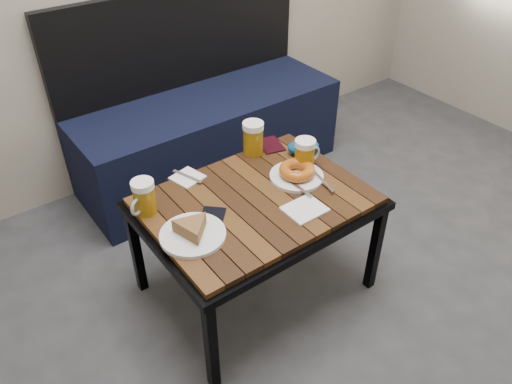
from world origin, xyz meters
TOP-DOWN VIEW (x-y plane):
  - bench at (0.23, 1.76)m, footprint 1.40×0.50m
  - cafe_table at (-0.08, 0.90)m, footprint 0.84×0.62m
  - beer_mug_left at (-0.44, 1.07)m, footprint 0.12×0.10m
  - beer_mug_centre at (0.10, 1.16)m, footprint 0.13×0.12m
  - beer_mug_right at (0.19, 0.94)m, footprint 0.12×0.08m
  - plate_pie at (-0.38, 0.86)m, footprint 0.22×0.22m
  - plate_bagel at (0.12, 0.91)m, footprint 0.21×0.27m
  - napkin_left at (-0.22, 1.16)m, footprint 0.13×0.14m
  - napkin_right at (0.02, 0.74)m, footprint 0.14×0.12m
  - passport_navy at (-0.27, 0.90)m, footprint 0.14×0.14m
  - passport_burgundy at (0.19, 1.16)m, footprint 0.12×0.14m
  - knit_pouch at (0.26, 1.03)m, footprint 0.16×0.13m

SIDE VIEW (x-z plane):
  - bench at x=0.23m, z-range -0.20..0.75m
  - cafe_table at x=-0.08m, z-range 0.19..0.66m
  - passport_navy at x=-0.27m, z-range 0.47..0.48m
  - passport_burgundy at x=0.19m, z-range 0.47..0.48m
  - napkin_left at x=-0.22m, z-range 0.47..0.48m
  - napkin_right at x=0.02m, z-range 0.47..0.48m
  - plate_bagel at x=0.12m, z-range 0.47..0.52m
  - plate_pie at x=-0.38m, z-range 0.47..0.53m
  - knit_pouch at x=0.26m, z-range 0.47..0.53m
  - beer_mug_left at x=-0.44m, z-range 0.47..0.60m
  - beer_mug_right at x=0.19m, z-range 0.47..0.60m
  - beer_mug_centre at x=0.10m, z-range 0.47..0.61m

